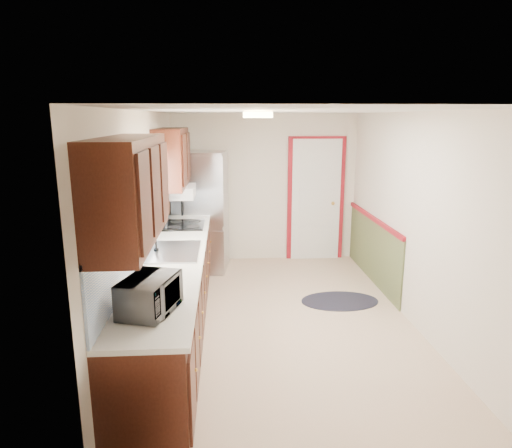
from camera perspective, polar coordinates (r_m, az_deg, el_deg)
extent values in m
cube|color=tan|center=(5.46, 3.29, -12.14)|extent=(3.20, 5.20, 0.12)
cube|color=white|center=(4.94, 3.66, 13.93)|extent=(3.20, 5.20, 0.12)
cube|color=silver|center=(7.51, 1.07, 4.49)|extent=(3.20, 0.10, 2.40)
cube|color=silver|center=(2.72, 10.21, -11.61)|extent=(3.20, 0.10, 2.40)
cube|color=silver|center=(5.10, -13.51, -0.03)|extent=(0.10, 5.20, 2.40)
cube|color=silver|center=(5.46, 19.29, 0.45)|extent=(0.10, 5.20, 2.40)
cube|color=#35140C|center=(5.00, -10.17, -9.17)|extent=(0.60, 4.00, 0.90)
cube|color=white|center=(4.84, -10.22, -4.02)|extent=(0.63, 4.00, 0.04)
cube|color=#5D98E3|center=(4.80, -13.95, -0.67)|extent=(0.02, 4.00, 0.55)
cube|color=#35140C|center=(3.40, -15.53, 4.12)|extent=(0.35, 1.40, 0.75)
cube|color=#35140C|center=(6.06, -10.47, 8.15)|extent=(0.35, 1.20, 0.75)
cube|color=white|center=(4.82, -13.98, 4.29)|extent=(0.02, 1.00, 0.90)
cube|color=orange|center=(4.78, -13.68, 8.46)|extent=(0.05, 1.12, 0.24)
cube|color=#B7B7BC|center=(4.93, -10.16, -3.40)|extent=(0.52, 0.82, 0.02)
cube|color=white|center=(6.15, -9.78, 4.03)|extent=(0.45, 0.60, 0.15)
cube|color=maroon|center=(7.63, 7.46, 3.00)|extent=(0.94, 0.05, 2.08)
cube|color=white|center=(7.61, 7.50, 2.97)|extent=(0.80, 0.04, 2.00)
cube|color=#4F5932|center=(6.86, 14.38, -3.18)|extent=(0.02, 2.30, 0.90)
cube|color=maroon|center=(6.74, 14.50, 0.65)|extent=(0.04, 2.30, 0.06)
cylinder|color=#FFD88C|center=(4.71, 0.25, 13.51)|extent=(0.30, 0.30, 0.06)
imported|color=white|center=(3.43, -13.19, -8.18)|extent=(0.39, 0.54, 0.33)
cube|color=#B7B7BC|center=(7.10, -6.87, 1.59)|extent=(0.85, 0.81, 1.84)
cylinder|color=black|center=(6.75, -9.18, 0.11)|extent=(0.02, 0.02, 1.29)
ellipsoid|color=black|center=(6.11, 10.43, -9.44)|extent=(1.01, 0.66, 0.01)
cube|color=black|center=(6.09, -8.96, -0.11)|extent=(0.52, 0.62, 0.02)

